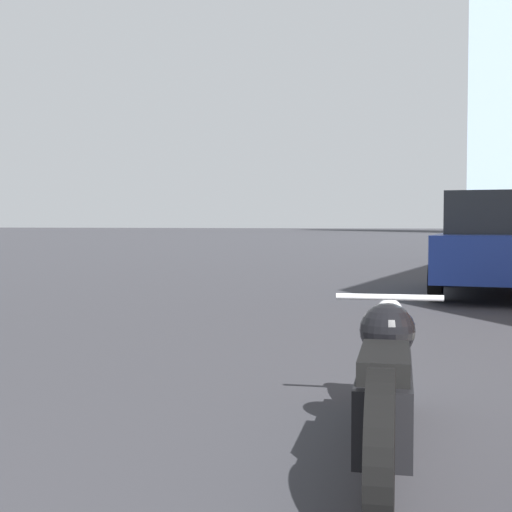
% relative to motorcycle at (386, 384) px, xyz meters
% --- Properties ---
extents(motorcycle, '(0.77, 2.34, 0.75)m').
position_rel_motorcycle_xyz_m(motorcycle, '(0.00, 0.00, 0.00)').
color(motorcycle, black).
rests_on(motorcycle, ground_plane).
extents(parked_car_blue, '(2.09, 4.50, 1.67)m').
position_rel_motorcycle_xyz_m(parked_car_blue, '(-0.34, 8.88, 0.45)').
color(parked_car_blue, '#1E3899').
rests_on(parked_car_blue, ground_plane).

